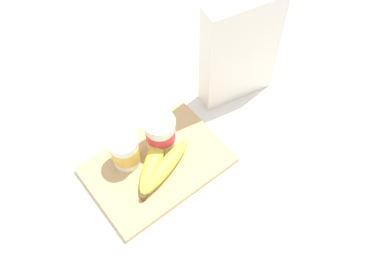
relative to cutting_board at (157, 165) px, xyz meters
The scene contains 6 objects.
ground_plane 0.01m from the cutting_board, ahead, with size 2.40×2.40×0.00m, color silver.
cutting_board is the anchor object (origin of this frame).
cereal_box 0.33m from the cutting_board, 11.31° to the left, with size 0.19×0.06×0.30m, color white.
yogurt_cup_front 0.09m from the cutting_board, 136.45° to the left, with size 0.07×0.07×0.09m.
yogurt_cup_back 0.08m from the cutting_board, 43.22° to the left, with size 0.07×0.07×0.09m.
banana_bunch 0.03m from the cutting_board, 99.81° to the right, with size 0.18×0.13×0.04m.
Camera 1 is at (-0.23, -0.42, 0.84)m, focal length 37.89 mm.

